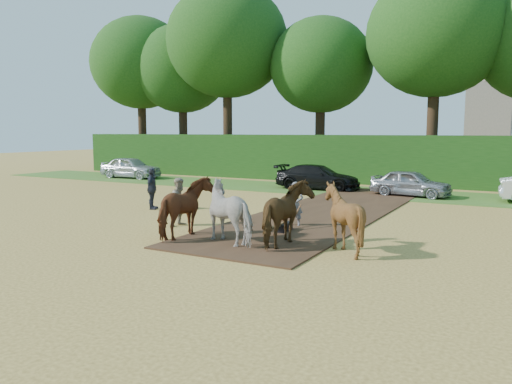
{
  "coord_description": "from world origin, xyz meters",
  "views": [
    {
      "loc": [
        8.5,
        -11.9,
        3.26
      ],
      "look_at": [
        1.23,
        1.38,
        1.4
      ],
      "focal_mm": 35.0,
      "sensor_mm": 36.0,
      "label": 1
    }
  ],
  "objects": [
    {
      "name": "parked_cars",
      "position": [
        3.2,
        13.85,
        0.72
      ],
      "size": [
        35.33,
        2.9,
        1.49
      ],
      "color": "silver",
      "rests_on": "ground"
    },
    {
      "name": "church",
      "position": [
        4.0,
        55.0,
        13.73
      ],
      "size": [
        5.2,
        5.2,
        27.0
      ],
      "color": "slate",
      "rests_on": "ground"
    },
    {
      "name": "treeline",
      "position": [
        -1.69,
        21.69,
        8.97
      ],
      "size": [
        48.7,
        10.6,
        14.21
      ],
      "color": "#382616",
      "rests_on": "ground"
    },
    {
      "name": "earth_strip",
      "position": [
        1.5,
        7.0,
        0.03
      ],
      "size": [
        4.5,
        17.0,
        0.05
      ],
      "primitive_type": "cube",
      "color": "#472D1C",
      "rests_on": "ground"
    },
    {
      "name": "plough_team",
      "position": [
        1.85,
        0.59,
        0.92
      ],
      "size": [
        6.09,
        4.67,
        1.85
      ],
      "color": "brown",
      "rests_on": "ground"
    },
    {
      "name": "spectator_far",
      "position": [
        -5.2,
        4.1,
        0.86
      ],
      "size": [
        0.8,
        1.1,
        1.73
      ],
      "primitive_type": "imported",
      "rotation": [
        0.0,
        0.0,
        1.99
      ],
      "color": "#272934",
      "rests_on": "ground"
    },
    {
      "name": "spectator_near",
      "position": [
        -1.97,
        1.77,
        0.83
      ],
      "size": [
        0.77,
        0.91,
        1.66
      ],
      "primitive_type": "imported",
      "rotation": [
        0.0,
        0.0,
        1.38
      ],
      "color": "#BFAF96",
      "rests_on": "ground"
    },
    {
      "name": "grass_verge",
      "position": [
        0.0,
        14.0,
        0.01
      ],
      "size": [
        50.0,
        5.0,
        0.03
      ],
      "primitive_type": "cube",
      "color": "#38601E",
      "rests_on": "ground"
    },
    {
      "name": "hedgerow",
      "position": [
        0.0,
        18.5,
        1.5
      ],
      "size": [
        46.0,
        1.6,
        3.0
      ],
      "primitive_type": "cube",
      "color": "#14380F",
      "rests_on": "ground"
    },
    {
      "name": "ground",
      "position": [
        0.0,
        0.0,
        0.0
      ],
      "size": [
        120.0,
        120.0,
        0.0
      ],
      "primitive_type": "plane",
      "color": "gold",
      "rests_on": "ground"
    }
  ]
}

